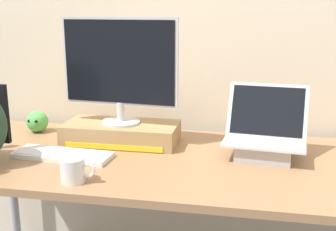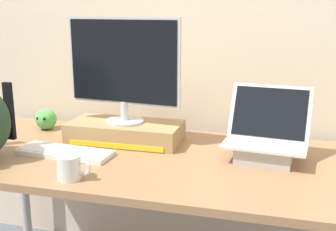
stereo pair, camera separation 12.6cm
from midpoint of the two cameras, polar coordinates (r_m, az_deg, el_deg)
name	(u,v)px [view 2 (the right image)]	position (r m, az deg, el deg)	size (l,w,h in m)	color
back_wall	(195,13)	(2.17, 5.39, 13.55)	(7.00, 0.10, 2.60)	beige
desk	(168,171)	(1.80, 2.03, -7.40)	(2.03, 0.83, 0.72)	#99704C
toner_box_yellow	(125,132)	(1.98, -3.95, -2.22)	(0.52, 0.25, 0.09)	#A88456
desktop_monitor	(123,67)	(1.91, -4.12, 6.48)	(0.54, 0.17, 0.48)	silver
open_laptop	(266,145)	(1.79, 14.97, -3.81)	(0.35, 0.27, 0.29)	#ADADB2
external_keyboard	(65,152)	(1.84, -11.76, -4.84)	(0.42, 0.17, 0.02)	white
coffee_mug	(70,168)	(1.57, -10.77, -6.90)	(0.13, 0.09, 0.09)	silver
plush_toy	(46,119)	(2.24, -14.49, -0.48)	(0.11, 0.11, 0.11)	#56B256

